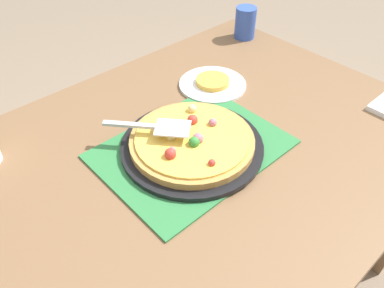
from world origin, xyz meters
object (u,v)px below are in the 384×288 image
at_px(pizza, 192,140).
at_px(pizza_pan, 192,146).
at_px(served_slice_left, 213,81).
at_px(cup_near, 245,23).
at_px(plate_near_left, 213,84).
at_px(pizza_server, 155,127).

bearing_deg(pizza, pizza_pan, 130.73).
relative_size(served_slice_left, cup_near, 0.92).
xyz_separation_m(pizza, served_slice_left, (-0.26, -0.19, -0.02)).
xyz_separation_m(plate_near_left, pizza_server, (0.33, 0.11, 0.07)).
distance_m(pizza, pizza_server, 0.10).
xyz_separation_m(pizza, plate_near_left, (-0.26, -0.19, -0.03)).
distance_m(pizza_pan, pizza, 0.02).
bearing_deg(cup_near, plate_near_left, 25.97).
relative_size(pizza, cup_near, 2.75).
relative_size(served_slice_left, pizza_server, 0.54).
height_order(plate_near_left, cup_near, cup_near).
bearing_deg(pizza_pan, served_slice_left, -144.70).
bearing_deg(pizza_server, plate_near_left, -161.14).
bearing_deg(cup_near, pizza, 30.20).
height_order(pizza_pan, served_slice_left, served_slice_left).
bearing_deg(plate_near_left, pizza_pan, 35.30).
bearing_deg(plate_near_left, pizza_server, 18.86).
relative_size(cup_near, pizza_server, 0.59).
height_order(plate_near_left, served_slice_left, served_slice_left).
bearing_deg(pizza_server, pizza_pan, 130.80).
bearing_deg(served_slice_left, plate_near_left, 0.00).
bearing_deg(cup_near, pizza_pan, 30.23).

